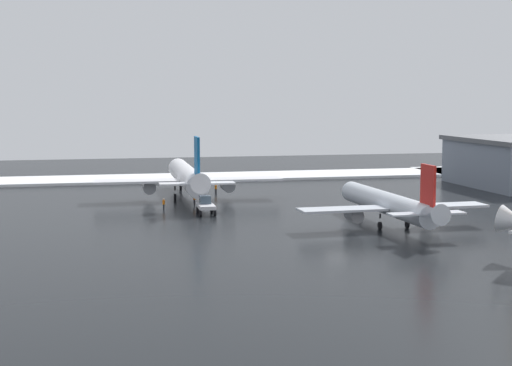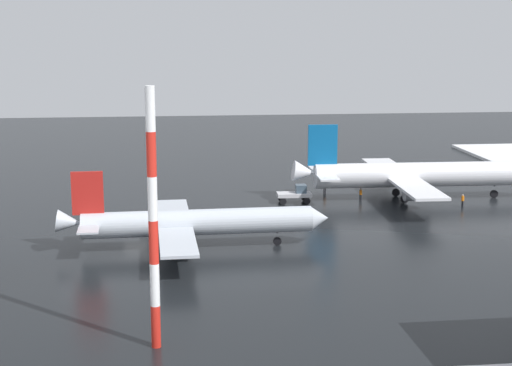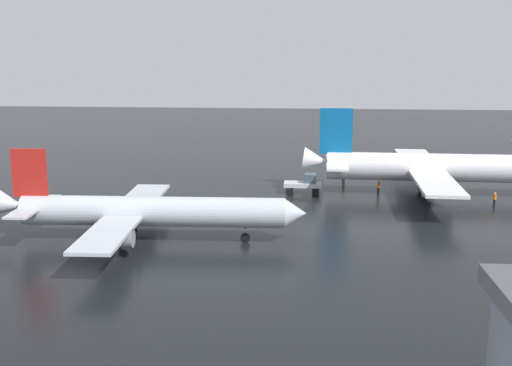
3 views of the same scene
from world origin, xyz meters
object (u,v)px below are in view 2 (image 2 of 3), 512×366
object	(u,v)px
airplane_foreground_jet	(416,175)
pushback_tug	(296,194)
antenna_mast	(153,221)
ground_crew_by_nose_gear	(463,200)
ground_crew_mid_apron	(325,187)
airplane_far_rear	(191,222)
ground_crew_beside_wing	(361,194)

from	to	relation	value
airplane_foreground_jet	pushback_tug	distance (m)	16.88
airplane_foreground_jet	pushback_tug	xyz separation A→B (m)	(-16.74, -0.34, -2.19)
antenna_mast	ground_crew_by_nose_gear	bearing A→B (deg)	46.63
antenna_mast	ground_crew_mid_apron	bearing A→B (deg)	66.06
airplane_foreground_jet	ground_crew_mid_apron	distance (m)	12.95
airplane_far_rear	ground_crew_beside_wing	size ratio (longest dim) A/B	17.11
pushback_tug	ground_crew_mid_apron	xyz separation A→B (m)	(5.04, 5.29, -0.31)
pushback_tug	ground_crew_beside_wing	world-z (taller)	pushback_tug
pushback_tug	ground_crew_by_nose_gear	bearing A→B (deg)	-11.88
ground_crew_by_nose_gear	antenna_mast	bearing A→B (deg)	33.68
airplane_far_rear	ground_crew_mid_apron	size ratio (longest dim) A/B	17.11
pushback_tug	ground_crew_mid_apron	distance (m)	7.31
ground_crew_mid_apron	ground_crew_beside_wing	distance (m)	6.38
ground_crew_mid_apron	ground_crew_by_nose_gear	world-z (taller)	same
airplane_far_rear	ground_crew_by_nose_gear	size ratio (longest dim) A/B	17.11
ground_crew_by_nose_gear	antenna_mast	world-z (taller)	antenna_mast
ground_crew_by_nose_gear	ground_crew_beside_wing	xyz separation A→B (m)	(-12.48, 5.32, 0.00)
pushback_tug	ground_crew_beside_wing	size ratio (longest dim) A/B	2.72
ground_crew_by_nose_gear	airplane_foreground_jet	bearing A→B (deg)	-61.00
ground_crew_by_nose_gear	ground_crew_beside_wing	distance (m)	13.56
ground_crew_beside_wing	airplane_far_rear	bearing A→B (deg)	-11.28
ground_crew_mid_apron	antenna_mast	distance (m)	57.93
airplane_far_rear	antenna_mast	bearing A→B (deg)	-99.11
pushback_tug	antenna_mast	world-z (taller)	antenna_mast
pushback_tug	ground_crew_mid_apron	bearing A→B (deg)	47.60
airplane_foreground_jet	airplane_far_rear	bearing A→B (deg)	-144.78
airplane_foreground_jet	airplane_far_rear	xyz separation A→B (m)	(-31.47, -21.13, -0.60)
pushback_tug	ground_crew_mid_apron	world-z (taller)	pushback_tug
airplane_far_rear	pushback_tug	world-z (taller)	airplane_far_rear
ground_crew_beside_wing	antenna_mast	distance (m)	55.34
ground_crew_mid_apron	antenna_mast	world-z (taller)	antenna_mast
pushback_tug	ground_crew_beside_wing	bearing A→B (deg)	3.25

